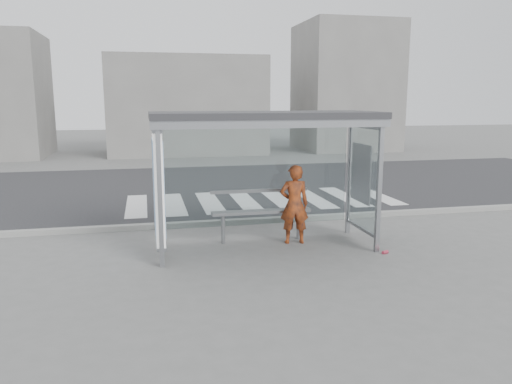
% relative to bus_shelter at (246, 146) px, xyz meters
% --- Properties ---
extents(ground, '(80.00, 80.00, 0.00)m').
position_rel_bus_shelter_xyz_m(ground, '(0.37, -0.06, -1.98)').
color(ground, '#60605D').
rests_on(ground, ground).
extents(road, '(30.00, 10.00, 0.01)m').
position_rel_bus_shelter_xyz_m(road, '(0.37, 6.94, -1.98)').
color(road, '#242427').
rests_on(road, ground).
extents(curb, '(30.00, 0.18, 0.12)m').
position_rel_bus_shelter_xyz_m(curb, '(0.37, 1.89, -1.92)').
color(curb, gray).
rests_on(curb, ground).
extents(crosswalk, '(7.55, 3.00, 0.00)m').
position_rel_bus_shelter_xyz_m(crosswalk, '(1.37, 4.44, -1.98)').
color(crosswalk, silver).
rests_on(crosswalk, ground).
extents(bus_shelter, '(4.25, 1.65, 2.62)m').
position_rel_bus_shelter_xyz_m(bus_shelter, '(0.00, 0.00, 0.00)').
color(bus_shelter, gray).
rests_on(bus_shelter, ground).
extents(building_center, '(8.00, 5.00, 5.00)m').
position_rel_bus_shelter_xyz_m(building_center, '(0.37, 17.94, 0.52)').
color(building_center, slate).
rests_on(building_center, ground).
extents(building_right, '(5.00, 5.00, 7.00)m').
position_rel_bus_shelter_xyz_m(building_right, '(9.37, 17.94, 1.52)').
color(building_right, slate).
rests_on(building_right, ground).
extents(person, '(0.62, 0.45, 1.59)m').
position_rel_bus_shelter_xyz_m(person, '(1.01, 0.15, -1.19)').
color(person, '#EB4F16').
rests_on(person, ground).
extents(bench, '(2.02, 0.33, 1.05)m').
position_rel_bus_shelter_xyz_m(bench, '(0.40, 0.43, -1.37)').
color(bench, slate).
rests_on(bench, ground).
extents(soda_can, '(0.14, 0.10, 0.07)m').
position_rel_bus_shelter_xyz_m(soda_can, '(2.47, -0.92, -1.95)').
color(soda_can, '#E5435E').
rests_on(soda_can, ground).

